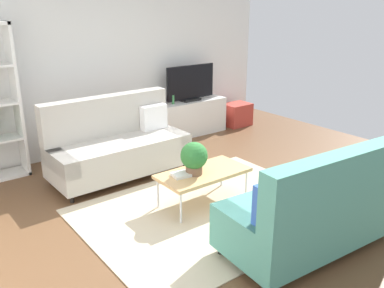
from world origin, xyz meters
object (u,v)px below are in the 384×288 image
at_px(storage_trunk, 237,114).
at_px(table_book_0, 183,174).
at_px(tv_console, 190,117).
at_px(coffee_table, 203,174).
at_px(bottle_0, 173,100).
at_px(vase_0, 162,101).
at_px(couch_beige, 118,145).
at_px(potted_plant, 194,157).
at_px(tv, 190,84).
at_px(couch_green, 318,208).

xyz_separation_m(storage_trunk, table_book_0, (-2.93, -2.17, 0.22)).
height_order(tv_console, storage_trunk, tv_console).
height_order(coffee_table, bottle_0, bottle_0).
bearing_deg(vase_0, table_book_0, -118.30).
bearing_deg(storage_trunk, table_book_0, -143.46).
distance_m(coffee_table, storage_trunk, 3.47).
distance_m(storage_trunk, table_book_0, 3.65).
distance_m(couch_beige, potted_plant, 1.45).
distance_m(storage_trunk, bottle_0, 1.58).
relative_size(potted_plant, vase_0, 3.01).
distance_m(couch_beige, coffee_table, 1.47).
distance_m(vase_0, bottle_0, 0.20).
bearing_deg(table_book_0, tv, 50.90).
xyz_separation_m(couch_green, potted_plant, (-0.41, 1.43, 0.18)).
distance_m(couch_green, bottle_0, 3.81).
xyz_separation_m(couch_beige, couch_green, (0.66, -2.84, 0.01)).
xyz_separation_m(tv, potted_plant, (-1.69, -2.29, -0.32)).
bearing_deg(potted_plant, bottle_0, 60.34).
bearing_deg(coffee_table, tv_console, 56.08).
height_order(couch_green, potted_plant, couch_green).
relative_size(tv, table_book_0, 4.17).
height_order(storage_trunk, table_book_0, table_book_0).
bearing_deg(coffee_table, table_book_0, 169.90).
bearing_deg(table_book_0, couch_beige, 94.91).
distance_m(couch_green, potted_plant, 1.50).
height_order(couch_beige, tv_console, couch_beige).
xyz_separation_m(tv_console, vase_0, (-0.58, 0.05, 0.38)).
distance_m(coffee_table, tv_console, 2.80).
xyz_separation_m(couch_green, tv, (1.28, 3.72, 0.51)).
height_order(coffee_table, table_book_0, table_book_0).
distance_m(table_book_0, vase_0, 2.65).
bearing_deg(couch_beige, storage_trunk, -166.40).
distance_m(tv, table_book_0, 2.95).
relative_size(tv_console, storage_trunk, 2.69).
bearing_deg(table_book_0, bottle_0, 57.31).
xyz_separation_m(storage_trunk, potted_plant, (-2.79, -2.21, 0.41)).
relative_size(couch_green, potted_plant, 5.04).
distance_m(coffee_table, tv, 2.83).
bearing_deg(storage_trunk, bottle_0, 177.71).
bearing_deg(tv_console, potted_plant, -126.20).
height_order(couch_green, bottle_0, couch_green).
relative_size(vase_0, bottle_0, 0.82).
bearing_deg(couch_beige, bottle_0, -152.09).
relative_size(tv_console, bottle_0, 8.84).
relative_size(couch_beige, couch_green, 0.98).
relative_size(table_book_0, vase_0, 1.86).
relative_size(couch_green, coffee_table, 1.78).
height_order(vase_0, bottle_0, bottle_0).
relative_size(couch_beige, table_book_0, 7.98).
bearing_deg(couch_green, couch_beige, 107.77).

